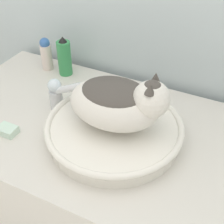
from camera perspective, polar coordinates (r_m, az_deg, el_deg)
name	(u,v)px	position (r m, az deg, el deg)	size (l,w,h in m)	color
vanity_counter	(111,211)	(1.33, -0.11, -17.60)	(1.22, 0.62, 0.87)	beige
sink_basin	(114,129)	(0.95, 0.38, -3.16)	(0.42, 0.42, 0.06)	white
cat	(119,101)	(0.88, 1.23, 2.00)	(0.30, 0.26, 0.18)	silver
faucet	(58,93)	(1.05, -9.79, 3.47)	(0.15, 0.06, 0.15)	silver
deodorant_stick	(46,54)	(1.31, -11.94, 10.36)	(0.04, 0.04, 0.14)	silver
spray_bottle_trigger	(64,57)	(1.26, -8.70, 9.87)	(0.05, 0.05, 0.16)	#338C4C
soap_bar	(7,130)	(1.03, -18.59, -3.18)	(0.06, 0.04, 0.02)	silver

